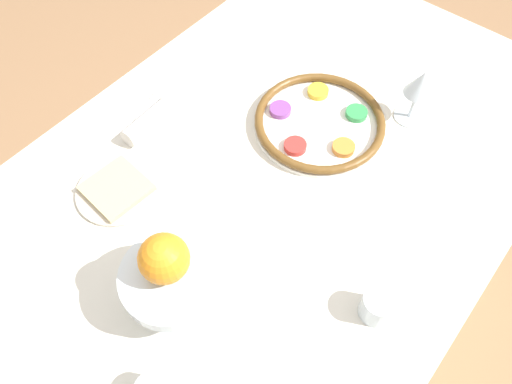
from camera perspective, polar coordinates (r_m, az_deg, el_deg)
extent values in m
plane|color=#99704C|center=(1.78, 2.01, -11.20)|extent=(8.00, 8.00, 0.00)
cube|color=silver|center=(1.44, 2.45, -5.57)|extent=(1.43, 0.96, 0.75)
cylinder|color=white|center=(1.19, 7.08, 7.70)|extent=(0.30, 0.30, 0.01)
torus|color=brown|center=(1.18, 7.16, 8.18)|extent=(0.30, 0.30, 0.02)
cylinder|color=red|center=(1.13, 4.36, 5.35)|extent=(0.05, 0.05, 0.01)
cylinder|color=orange|center=(1.14, 9.97, 5.02)|extent=(0.05, 0.05, 0.01)
cylinder|color=#33934C|center=(1.21, 11.41, 8.83)|extent=(0.05, 0.05, 0.01)
cylinder|color=gold|center=(1.25, 7.10, 11.33)|extent=(0.05, 0.05, 0.01)
cylinder|color=#844299|center=(1.20, 2.79, 9.37)|extent=(0.05, 0.05, 0.01)
cylinder|color=silver|center=(1.26, 17.08, 8.28)|extent=(0.07, 0.07, 0.00)
cylinder|color=silver|center=(1.23, 17.54, 9.50)|extent=(0.01, 0.01, 0.08)
cone|color=silver|center=(1.18, 18.40, 11.76)|extent=(0.07, 0.07, 0.06)
cylinder|color=silver|center=(0.97, -8.83, -11.83)|extent=(0.11, 0.11, 0.01)
cylinder|color=silver|center=(0.93, -9.15, -10.91)|extent=(0.03, 0.03, 0.07)
cylinder|color=silver|center=(0.89, -9.60, -9.64)|extent=(0.18, 0.18, 0.03)
sphere|color=orange|center=(0.84, -10.48, -7.50)|extent=(0.09, 0.09, 0.09)
cylinder|color=beige|center=(1.11, -15.53, 0.14)|extent=(0.18, 0.18, 0.01)
cube|color=#D1B784|center=(1.10, -15.65, 0.43)|extent=(0.13, 0.13, 0.01)
cylinder|color=white|center=(1.20, -11.33, 8.65)|extent=(0.19, 0.05, 0.04)
cylinder|color=silver|center=(0.95, 13.69, -12.54)|extent=(0.06, 0.06, 0.06)
cube|color=silver|center=(1.24, -12.44, 9.00)|extent=(0.17, 0.07, 0.01)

